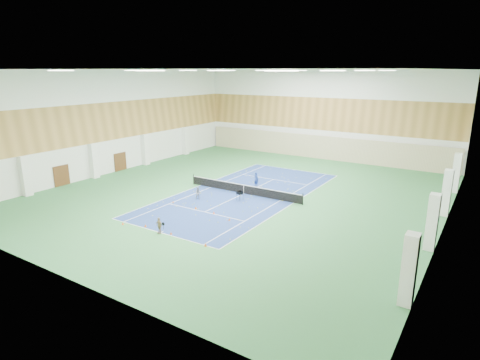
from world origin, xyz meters
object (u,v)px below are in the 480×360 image
(tennis_net, at_px, (244,188))
(child_apron, at_px, (159,225))
(child_court, at_px, (198,193))
(coach, at_px, (256,179))
(ball_cart, at_px, (240,196))

(tennis_net, distance_m, child_apron, 12.00)
(tennis_net, height_order, child_court, child_court)
(coach, height_order, child_apron, coach)
(child_court, distance_m, ball_cart, 3.99)
(child_apron, distance_m, ball_cart, 10.06)
(coach, height_order, child_court, coach)
(child_court, bearing_deg, coach, 28.89)
(child_apron, bearing_deg, child_court, 117.37)
(child_court, bearing_deg, tennis_net, 13.70)
(child_apron, xyz_separation_m, ball_cart, (0.81, 10.03, -0.18))
(child_court, relative_size, ball_cart, 1.29)
(tennis_net, relative_size, ball_cart, 14.03)
(coach, xyz_separation_m, child_apron, (0.24, -14.89, -0.16))
(coach, bearing_deg, ball_cart, 114.85)
(child_court, relative_size, child_apron, 0.92)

